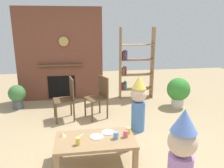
{
  "coord_description": "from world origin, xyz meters",
  "views": [
    {
      "loc": [
        -0.42,
        -3.45,
        2.02
      ],
      "look_at": [
        0.15,
        0.4,
        0.96
      ],
      "focal_mm": 36.49,
      "sensor_mm": 36.0,
      "label": 1
    }
  ],
  "objects_px": {
    "bookshelf": "(134,66)",
    "dining_chair_middle": "(100,94)",
    "paper_cup_near_left": "(78,141)",
    "dining_chair_left": "(68,96)",
    "paper_cup_center": "(126,134)",
    "coffee_table": "(95,142)",
    "birthday_cake_slice": "(62,134)",
    "potted_plant_tall": "(178,91)",
    "paper_cup_near_right": "(116,135)",
    "child_in_pink": "(139,102)",
    "paper_plate_rear": "(97,137)",
    "child_with_cone_hat": "(181,156)",
    "paper_cup_far_left": "(128,130)",
    "potted_plant_short": "(17,95)",
    "paper_plate_front": "(108,132)"
  },
  "relations": [
    {
      "from": "dining_chair_left",
      "to": "potted_plant_tall",
      "type": "relative_size",
      "value": 1.25
    },
    {
      "from": "birthday_cake_slice",
      "to": "dining_chair_middle",
      "type": "relative_size",
      "value": 0.11
    },
    {
      "from": "child_in_pink",
      "to": "paper_plate_rear",
      "type": "bearing_deg",
      "value": -0.87
    },
    {
      "from": "paper_cup_center",
      "to": "paper_cup_near_left",
      "type": "bearing_deg",
      "value": -170.47
    },
    {
      "from": "paper_cup_near_left",
      "to": "birthday_cake_slice",
      "type": "relative_size",
      "value": 1.05
    },
    {
      "from": "coffee_table",
      "to": "dining_chair_middle",
      "type": "relative_size",
      "value": 1.27
    },
    {
      "from": "paper_plate_rear",
      "to": "potted_plant_tall",
      "type": "distance_m",
      "value": 2.95
    },
    {
      "from": "dining_chair_middle",
      "to": "child_with_cone_hat",
      "type": "bearing_deg",
      "value": 82.24
    },
    {
      "from": "bookshelf",
      "to": "paper_cup_near_right",
      "type": "distance_m",
      "value": 3.13
    },
    {
      "from": "paper_cup_center",
      "to": "dining_chair_middle",
      "type": "bearing_deg",
      "value": 96.94
    },
    {
      "from": "child_in_pink",
      "to": "paper_cup_center",
      "type": "bearing_deg",
      "value": 18.17
    },
    {
      "from": "potted_plant_tall",
      "to": "paper_cup_far_left",
      "type": "bearing_deg",
      "value": -130.65
    },
    {
      "from": "paper_plate_front",
      "to": "birthday_cake_slice",
      "type": "height_order",
      "value": "birthday_cake_slice"
    },
    {
      "from": "birthday_cake_slice",
      "to": "potted_plant_short",
      "type": "xyz_separation_m",
      "value": [
        -1.21,
        2.36,
        -0.1
      ]
    },
    {
      "from": "paper_cup_near_right",
      "to": "paper_cup_center",
      "type": "distance_m",
      "value": 0.15
    },
    {
      "from": "coffee_table",
      "to": "dining_chair_left",
      "type": "relative_size",
      "value": 1.27
    },
    {
      "from": "paper_cup_near_left",
      "to": "child_in_pink",
      "type": "distance_m",
      "value": 1.57
    },
    {
      "from": "coffee_table",
      "to": "dining_chair_left",
      "type": "distance_m",
      "value": 1.76
    },
    {
      "from": "paper_cup_far_left",
      "to": "dining_chair_left",
      "type": "bearing_deg",
      "value": 120.68
    },
    {
      "from": "paper_cup_near_left",
      "to": "birthday_cake_slice",
      "type": "bearing_deg",
      "value": 129.94
    },
    {
      "from": "child_with_cone_hat",
      "to": "dining_chair_left",
      "type": "bearing_deg",
      "value": -17.24
    },
    {
      "from": "coffee_table",
      "to": "birthday_cake_slice",
      "type": "bearing_deg",
      "value": 163.34
    },
    {
      "from": "dining_chair_middle",
      "to": "potted_plant_tall",
      "type": "bearing_deg",
      "value": 168.22
    },
    {
      "from": "paper_cup_near_left",
      "to": "dining_chair_middle",
      "type": "bearing_deg",
      "value": 75.59
    },
    {
      "from": "child_with_cone_hat",
      "to": "potted_plant_tall",
      "type": "distance_m",
      "value": 3.23
    },
    {
      "from": "paper_cup_near_right",
      "to": "paper_cup_near_left",
      "type": "bearing_deg",
      "value": -170.38
    },
    {
      "from": "birthday_cake_slice",
      "to": "potted_plant_tall",
      "type": "bearing_deg",
      "value": 35.84
    },
    {
      "from": "dining_chair_middle",
      "to": "paper_cup_center",
      "type": "bearing_deg",
      "value": 75.35
    },
    {
      "from": "paper_cup_near_left",
      "to": "paper_cup_near_right",
      "type": "height_order",
      "value": "paper_cup_near_left"
    },
    {
      "from": "paper_cup_far_left",
      "to": "child_in_pink",
      "type": "height_order",
      "value": "child_in_pink"
    },
    {
      "from": "paper_cup_near_left",
      "to": "dining_chair_left",
      "type": "height_order",
      "value": "dining_chair_left"
    },
    {
      "from": "paper_plate_front",
      "to": "child_with_cone_hat",
      "type": "bearing_deg",
      "value": -57.63
    },
    {
      "from": "paper_cup_near_right",
      "to": "paper_cup_far_left",
      "type": "relative_size",
      "value": 1.07
    },
    {
      "from": "paper_cup_near_right",
      "to": "paper_plate_rear",
      "type": "height_order",
      "value": "paper_cup_near_right"
    },
    {
      "from": "paper_cup_near_left",
      "to": "coffee_table",
      "type": "bearing_deg",
      "value": 27.73
    },
    {
      "from": "child_with_cone_hat",
      "to": "potted_plant_short",
      "type": "height_order",
      "value": "child_with_cone_hat"
    },
    {
      "from": "potted_plant_short",
      "to": "coffee_table",
      "type": "bearing_deg",
      "value": -56.15
    },
    {
      "from": "coffee_table",
      "to": "paper_cup_center",
      "type": "relative_size",
      "value": 11.28
    },
    {
      "from": "birthday_cake_slice",
      "to": "child_with_cone_hat",
      "type": "height_order",
      "value": "child_with_cone_hat"
    },
    {
      "from": "paper_cup_near_left",
      "to": "child_in_pink",
      "type": "xyz_separation_m",
      "value": [
        1.13,
        1.08,
        0.12
      ]
    },
    {
      "from": "coffee_table",
      "to": "potted_plant_tall",
      "type": "relative_size",
      "value": 1.58
    },
    {
      "from": "paper_cup_near_left",
      "to": "paper_plate_rear",
      "type": "bearing_deg",
      "value": 34.09
    },
    {
      "from": "paper_cup_center",
      "to": "potted_plant_short",
      "type": "xyz_separation_m",
      "value": [
        -2.12,
        2.52,
        -0.11
      ]
    },
    {
      "from": "bookshelf",
      "to": "dining_chair_middle",
      "type": "xyz_separation_m",
      "value": [
        -1.04,
        -1.19,
        -0.37
      ]
    },
    {
      "from": "child_in_pink",
      "to": "dining_chair_middle",
      "type": "bearing_deg",
      "value": -96.43
    },
    {
      "from": "bookshelf",
      "to": "paper_cup_near_left",
      "type": "bearing_deg",
      "value": -116.53
    },
    {
      "from": "paper_cup_far_left",
      "to": "dining_chair_middle",
      "type": "bearing_deg",
      "value": 99.39
    },
    {
      "from": "paper_cup_near_left",
      "to": "paper_plate_rear",
      "type": "height_order",
      "value": "paper_cup_near_left"
    },
    {
      "from": "bookshelf",
      "to": "paper_plate_rear",
      "type": "relative_size",
      "value": 9.55
    },
    {
      "from": "paper_cup_center",
      "to": "potted_plant_tall",
      "type": "relative_size",
      "value": 0.14
    }
  ]
}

